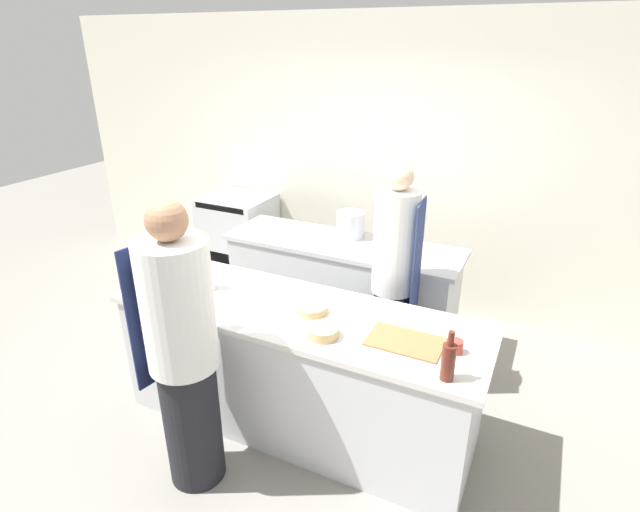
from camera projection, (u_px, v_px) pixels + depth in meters
The scene contains 16 objects.
ground_plane at pixel (299, 420), 3.63m from camera, with size 16.00×16.00×0.00m, color gray.
wall_back at pixel (400, 168), 4.83m from camera, with size 8.00×0.06×2.80m.
prep_counter at pixel (298, 368), 3.45m from camera, with size 2.51×0.80×0.91m.
pass_counter at pixel (342, 289), 4.54m from camera, with size 2.09×0.65×0.91m.
oven_range at pixel (239, 239), 5.56m from camera, with size 0.71×0.63×0.99m.
chef_at_prep_near at pixel (183, 353), 2.83m from camera, with size 0.44×0.42×1.81m.
chef_at_stove at pixel (394, 280), 3.70m from camera, with size 0.34×0.33×1.78m.
bottle_olive_oil at pixel (209, 276), 3.50m from camera, with size 0.09×0.09×0.25m.
bottle_vinegar at pixel (190, 270), 3.65m from camera, with size 0.07×0.07×0.20m.
bottle_wine at pixel (448, 361), 2.56m from camera, with size 0.07×0.07×0.29m.
bowl_mixing_large at pixel (185, 290), 3.44m from camera, with size 0.20×0.20×0.07m.
bowl_prep_small at pixel (323, 332), 2.97m from camera, with size 0.19×0.19×0.06m.
bowl_ceramic_blue at pixel (312, 309), 3.23m from camera, with size 0.20×0.20×0.05m.
cup at pixel (456, 346), 2.81m from camera, with size 0.08×0.08×0.08m.
cutting_board at pixel (405, 341), 2.91m from camera, with size 0.44×0.28×0.01m.
stockpot at pixel (351, 225), 4.43m from camera, with size 0.25×0.25×0.23m.
Camera 1 is at (1.39, -2.50, 2.54)m, focal length 28.00 mm.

